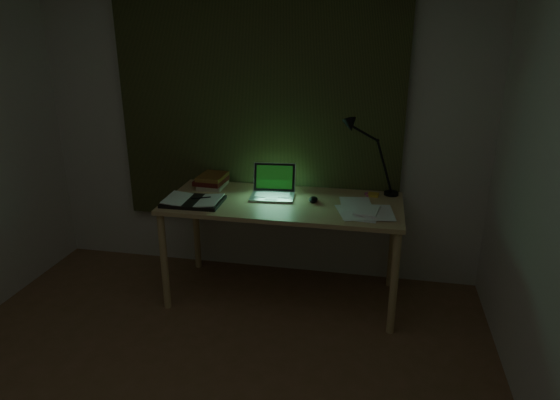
# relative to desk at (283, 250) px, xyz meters

# --- Properties ---
(wall_back) EXTENTS (3.50, 0.00, 2.50)m
(wall_back) POSITION_rel_desk_xyz_m (-0.28, 0.45, 0.87)
(wall_back) COLOR beige
(wall_back) RESTS_ON ground
(curtain) EXTENTS (2.20, 0.06, 2.00)m
(curtain) POSITION_rel_desk_xyz_m (-0.28, 0.41, 1.07)
(curtain) COLOR #2E3219
(curtain) RESTS_ON wall_back
(desk) EXTENTS (1.68, 0.74, 0.77)m
(desk) POSITION_rel_desk_xyz_m (0.00, 0.00, 0.00)
(desk) COLOR tan
(desk) RESTS_ON floor
(laptop) EXTENTS (0.34, 0.38, 0.23)m
(laptop) POSITION_rel_desk_xyz_m (-0.09, 0.06, 0.50)
(laptop) COLOR silver
(laptop) RESTS_ON desk
(open_textbook) EXTENTS (0.41, 0.30, 0.03)m
(open_textbook) POSITION_rel_desk_xyz_m (-0.62, -0.16, 0.40)
(open_textbook) COLOR white
(open_textbook) RESTS_ON desk
(book_stack) EXTENTS (0.21, 0.25, 0.10)m
(book_stack) POSITION_rel_desk_xyz_m (-0.61, 0.22, 0.43)
(book_stack) COLOR white
(book_stack) RESTS_ON desk
(loose_papers) EXTENTS (0.35, 0.37, 0.02)m
(loose_papers) POSITION_rel_desk_xyz_m (0.54, -0.08, 0.39)
(loose_papers) COLOR white
(loose_papers) RESTS_ON desk
(mouse) EXTENTS (0.06, 0.10, 0.04)m
(mouse) POSITION_rel_desk_xyz_m (0.21, 0.03, 0.40)
(mouse) COLOR black
(mouse) RESTS_ON desk
(sticky_yellow) EXTENTS (0.09, 0.09, 0.02)m
(sticky_yellow) POSITION_rel_desk_xyz_m (0.63, 0.25, 0.39)
(sticky_yellow) COLOR gold
(sticky_yellow) RESTS_ON desk
(sticky_pink) EXTENTS (0.08, 0.08, 0.01)m
(sticky_pink) POSITION_rel_desk_xyz_m (0.61, 0.25, 0.39)
(sticky_pink) COLOR #C54C84
(sticky_pink) RESTS_ON desk
(desk_lamp) EXTENTS (0.39, 0.31, 0.57)m
(desk_lamp) POSITION_rel_desk_xyz_m (0.76, 0.29, 0.67)
(desk_lamp) COLOR black
(desk_lamp) RESTS_ON desk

